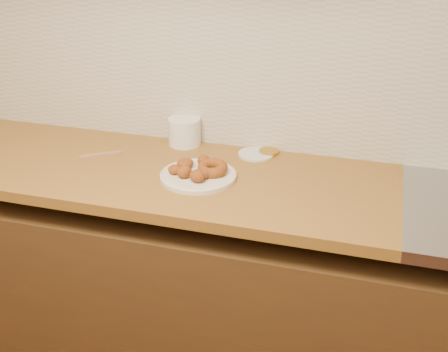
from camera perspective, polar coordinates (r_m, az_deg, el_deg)
The scene contains 11 objects.
wall_back at distance 2.09m, azimuth 5.32°, elevation 14.35°, with size 4.00×0.02×2.70m, color beige.
base_cabinet at distance 2.22m, azimuth 2.65°, elevation -12.46°, with size 3.60×0.60×0.77m, color #4A3317.
butcher_block at distance 2.18m, azimuth -13.90°, elevation 1.17°, with size 2.30×0.62×0.04m, color olive.
backsplash at distance 2.11m, azimuth 5.09°, elevation 10.30°, with size 3.60×0.02×0.60m, color beige.
donut_plate at distance 1.96m, azimuth -2.64°, elevation 0.02°, with size 0.27×0.27×0.02m, color silver.
ring_donut at distance 1.96m, azimuth -1.20°, elevation 0.81°, with size 0.11×0.11×0.04m, color brown.
fried_dough_chunks at distance 1.95m, azimuth -3.41°, elevation 0.73°, with size 0.17×0.19×0.04m.
plastic_tub at distance 2.23m, azimuth -4.04°, elevation 4.53°, with size 0.13×0.13×0.11m, color white.
tub_lid at distance 2.15m, azimuth 3.26°, elevation 2.23°, with size 0.14×0.14×0.01m, color silver.
brass_jar_lid at distance 2.16m, azimuth 4.57°, elevation 2.44°, with size 0.08×0.08×0.01m, color #B88B32.
wooden_utensil at distance 2.18m, azimuth -12.45°, elevation 2.09°, with size 0.16×0.02×0.01m, color #9D714B.
Camera 1 is at (0.40, -0.01, 1.76)m, focal length 45.00 mm.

